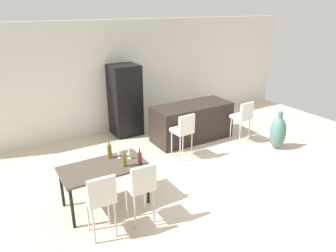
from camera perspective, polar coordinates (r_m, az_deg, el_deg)
ground_plane at (r=6.97m, az=5.69°, el=-6.62°), size 10.00×10.00×0.00m
back_wall at (r=8.77m, az=-5.08°, el=9.34°), size 10.00×0.12×2.90m
kitchen_island at (r=7.98m, az=4.33°, el=0.73°), size 2.01×0.85×0.92m
bar_chair_left at (r=6.85m, az=2.85°, el=-0.61°), size 0.42×0.42×1.05m
bar_chair_middle at (r=7.90m, az=13.46°, el=1.83°), size 0.42×0.42×1.05m
dining_table at (r=5.38m, az=-11.56°, el=-7.86°), size 1.41×0.77×0.74m
dining_chair_near at (r=4.66m, az=-12.13°, el=-12.38°), size 0.42×0.42×1.05m
dining_chair_far at (r=4.86m, az=-4.92°, el=-10.45°), size 0.41×0.41×1.05m
wine_bottle_far at (r=5.55m, az=-10.58°, el=-4.52°), size 0.08×0.08×0.32m
wine_bottle_right at (r=5.23m, az=-7.96°, el=-6.08°), size 0.07×0.07×0.30m
wine_bottle_corner at (r=5.26m, az=-5.13°, el=-5.92°), size 0.07×0.07×0.29m
wine_glass_left at (r=5.52m, az=-8.89°, el=-4.58°), size 0.07×0.07×0.17m
wine_glass_middle at (r=5.48m, az=-7.11°, el=-4.71°), size 0.07×0.07×0.17m
refrigerator at (r=8.25m, az=-7.79°, el=4.65°), size 0.72×0.68×1.84m
floor_vase at (r=7.89m, az=19.33°, el=-1.15°), size 0.37×0.37×0.92m
potted_plant at (r=9.77m, az=7.33°, el=3.56°), size 0.34×0.34×0.54m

